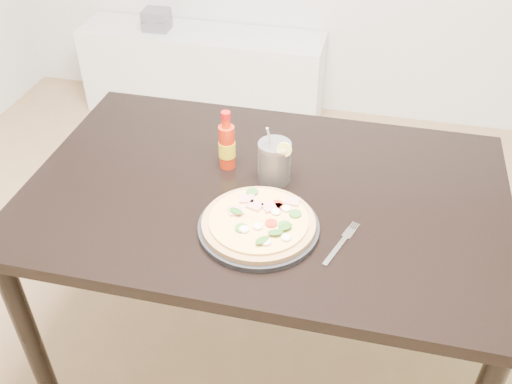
% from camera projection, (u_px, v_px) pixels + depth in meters
% --- Properties ---
extents(dining_table, '(1.40, 0.90, 0.75)m').
position_uv_depth(dining_table, '(265.00, 211.00, 1.72)').
color(dining_table, black).
rests_on(dining_table, ground).
extents(plate, '(0.33, 0.33, 0.02)m').
position_uv_depth(plate, '(259.00, 227.00, 1.52)').
color(plate, black).
rests_on(plate, dining_table).
extents(pizza, '(0.30, 0.30, 0.03)m').
position_uv_depth(pizza, '(259.00, 222.00, 1.51)').
color(pizza, tan).
rests_on(pizza, plate).
extents(hot_sauce_bottle, '(0.05, 0.05, 0.19)m').
position_uv_depth(hot_sauce_bottle, '(227.00, 146.00, 1.71)').
color(hot_sauce_bottle, red).
rests_on(hot_sauce_bottle, dining_table).
extents(cola_cup, '(0.10, 0.10, 0.19)m').
position_uv_depth(cola_cup, '(274.00, 163.00, 1.67)').
color(cola_cup, black).
rests_on(cola_cup, dining_table).
extents(fork, '(0.08, 0.18, 0.00)m').
position_uv_depth(fork, '(342.00, 242.00, 1.48)').
color(fork, silver).
rests_on(fork, dining_table).
extents(media_console, '(1.40, 0.34, 0.50)m').
position_uv_depth(media_console, '(203.00, 73.00, 3.36)').
color(media_console, white).
rests_on(media_console, ground).
extents(cd_stack, '(0.14, 0.12, 0.11)m').
position_uv_depth(cd_stack, '(157.00, 20.00, 3.20)').
color(cd_stack, slate).
rests_on(cd_stack, media_console).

